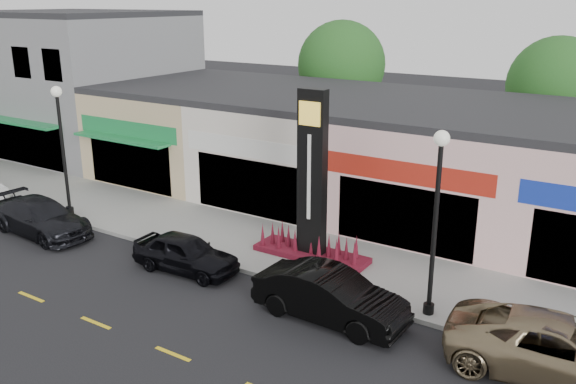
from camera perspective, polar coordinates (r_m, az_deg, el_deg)
name	(u,v)px	position (r m, az deg, el deg)	size (l,w,h in m)	color
ground	(168,284)	(20.67, -11.17, -8.45)	(120.00, 120.00, 0.00)	black
sidewalk	(246,240)	(23.65, -3.92, -4.50)	(52.00, 4.30, 0.15)	gray
curb	(209,260)	(22.04, -7.42, -6.33)	(52.00, 0.20, 0.15)	gray
building_grey_2story	(77,81)	(40.02, -19.14, 9.75)	(12.00, 10.95, 8.30)	slate
shop_beige	(197,126)	(33.46, -8.54, 6.11)	(7.00, 10.85, 4.80)	tan
shop_cream	(308,142)	(29.42, 1.88, 4.72)	(7.00, 10.01, 4.80)	beige
shop_pink_w	(450,162)	(26.64, 14.94, 2.75)	(7.00, 10.01, 4.80)	#FAC2BF
tree_rear_west	(342,65)	(37.10, 5.03, 11.77)	(5.20, 5.20, 7.83)	#382619
tree_rear_mid	(556,85)	(33.34, 23.81, 9.12)	(4.80, 4.80, 7.29)	#382619
lamp_west_near	(62,138)	(26.89, -20.42, 4.74)	(0.44, 0.44, 5.47)	black
lamp_east_near	(436,206)	(17.40, 13.72, -1.29)	(0.44, 0.44, 5.47)	black
pylon_sign	(312,200)	(21.21, 2.24, -0.78)	(4.20, 1.30, 6.00)	#500D1B
car_dark_sedan	(41,217)	(26.07, -22.11, -2.21)	(4.83, 1.96, 1.40)	black
car_black_sedan	(186,253)	(21.24, -9.56, -5.66)	(3.85, 1.55, 1.31)	black
car_black_conv	(330,296)	(17.93, 3.95, -9.67)	(4.60, 1.60, 1.52)	black
car_gold_suv	(560,349)	(16.83, 24.08, -13.26)	(5.47, 2.52, 1.52)	#887656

